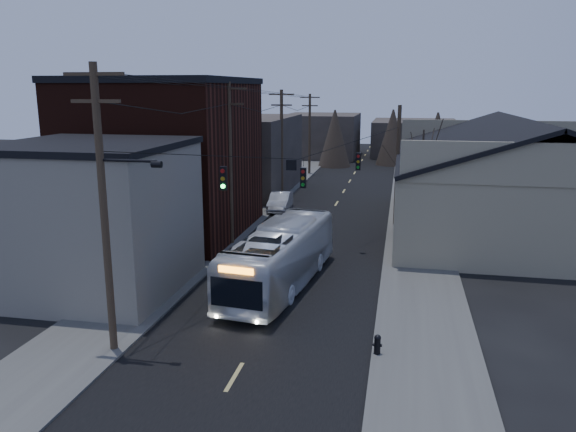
{
  "coord_description": "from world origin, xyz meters",
  "views": [
    {
      "loc": [
        5.27,
        -14.72,
        9.64
      ],
      "look_at": [
        -0.51,
        13.71,
        3.0
      ],
      "focal_mm": 35.0,
      "sensor_mm": 36.0,
      "label": 1
    }
  ],
  "objects": [
    {
      "name": "utility_lines",
      "position": [
        -3.11,
        24.14,
        4.95
      ],
      "size": [
        11.24,
        45.28,
        10.5
      ],
      "color": "#382B1E",
      "rests_on": "ground"
    },
    {
      "name": "bare_tree",
      "position": [
        6.5,
        20.0,
        3.6
      ],
      "size": [
        0.4,
        0.4,
        7.2
      ],
      "primitive_type": "cone",
      "color": "black",
      "rests_on": "ground"
    },
    {
      "name": "parked_car",
      "position": [
        -4.13,
        28.35,
        0.73
      ],
      "size": [
        1.83,
        4.52,
        1.46
      ],
      "primitive_type": "imported",
      "rotation": [
        0.0,
        0.0,
        0.06
      ],
      "color": "#9FA2A6",
      "rests_on": "ground"
    },
    {
      "name": "bus",
      "position": [
        -0.35,
        11.09,
        1.54
      ],
      "size": [
        3.87,
        11.3,
        3.09
      ],
      "primitive_type": "imported",
      "rotation": [
        0.0,
        0.0,
        3.02
      ],
      "color": "silver",
      "rests_on": "ground"
    },
    {
      "name": "building_left_far",
      "position": [
        -9.5,
        36.0,
        3.5
      ],
      "size": [
        9.0,
        14.0,
        7.0
      ],
      "primitive_type": "cube",
      "color": "#332D29",
      "rests_on": "ground"
    },
    {
      "name": "building_far_left",
      "position": [
        -6.0,
        65.0,
        3.0
      ],
      "size": [
        10.0,
        12.0,
        6.0
      ],
      "primitive_type": "cube",
      "color": "#332D29",
      "rests_on": "ground"
    },
    {
      "name": "fire_hydrant",
      "position": [
        4.7,
        4.5,
        0.52
      ],
      "size": [
        0.35,
        0.25,
        0.74
      ],
      "rotation": [
        0.0,
        0.0,
        -0.12
      ],
      "color": "black",
      "rests_on": "sidewalk_right"
    },
    {
      "name": "sidewalk_right",
      "position": [
        6.5,
        30.0,
        0.06
      ],
      "size": [
        4.0,
        110.0,
        0.12
      ],
      "primitive_type": "cube",
      "color": "#474744",
      "rests_on": "ground"
    },
    {
      "name": "road_surface",
      "position": [
        0.0,
        30.0,
        0.01
      ],
      "size": [
        9.0,
        110.0,
        0.02
      ],
      "primitive_type": "cube",
      "color": "black",
      "rests_on": "ground"
    },
    {
      "name": "sidewalk_left",
      "position": [
        -6.5,
        30.0,
        0.06
      ],
      "size": [
        4.0,
        110.0,
        0.12
      ],
      "primitive_type": "cube",
      "color": "#474744",
      "rests_on": "ground"
    },
    {
      "name": "warehouse",
      "position": [
        13.0,
        25.0,
        2.7
      ],
      "size": [
        16.16,
        20.6,
        7.73
      ],
      "color": "gray",
      "rests_on": "ground"
    },
    {
      "name": "building_clapboard",
      "position": [
        -9.0,
        9.0,
        3.5
      ],
      "size": [
        8.0,
        8.0,
        7.0
      ],
      "primitive_type": "cube",
      "color": "slate",
      "rests_on": "ground"
    },
    {
      "name": "ground",
      "position": [
        0.0,
        0.0,
        0.0
      ],
      "size": [
        160.0,
        160.0,
        0.0
      ],
      "primitive_type": "plane",
      "color": "black",
      "rests_on": "ground"
    },
    {
      "name": "building_far_right",
      "position": [
        7.0,
        70.0,
        2.5
      ],
      "size": [
        12.0,
        14.0,
        5.0
      ],
      "primitive_type": "cube",
      "color": "#332D29",
      "rests_on": "ground"
    },
    {
      "name": "building_brick",
      "position": [
        -10.0,
        20.0,
        5.0
      ],
      "size": [
        10.0,
        12.0,
        10.0
      ],
      "primitive_type": "cube",
      "color": "black",
      "rests_on": "ground"
    }
  ]
}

